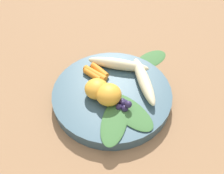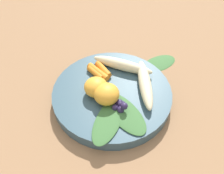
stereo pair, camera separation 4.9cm
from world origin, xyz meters
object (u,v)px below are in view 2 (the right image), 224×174
object	(u,v)px
banana_peeled_right	(145,83)
banana_peeled_left	(122,65)
bowl	(112,94)
orange_segment_near	(106,94)
kale_leaf_stray	(159,63)

from	to	relation	value
banana_peeled_right	banana_peeled_left	bearing A→B (deg)	35.94
bowl	banana_peeled_left	xyz separation A→B (m)	(0.06, 0.04, 0.03)
orange_segment_near	kale_leaf_stray	bearing A→B (deg)	8.07
bowl	banana_peeled_left	size ratio (longest dim) A/B	1.79
banana_peeled_right	kale_leaf_stray	bearing A→B (deg)	-27.33
banana_peeled_left	bowl	bearing A→B (deg)	91.95
orange_segment_near	kale_leaf_stray	distance (m)	0.21
bowl	banana_peeled_right	world-z (taller)	banana_peeled_right
kale_leaf_stray	banana_peeled_right	bearing A→B (deg)	-146.86
banana_peeled_right	bowl	bearing A→B (deg)	93.98
banana_peeled_left	orange_segment_near	bearing A→B (deg)	91.45
banana_peeled_left	orange_segment_near	xyz separation A→B (m)	(-0.09, -0.05, 0.01)
kale_leaf_stray	orange_segment_near	bearing A→B (deg)	-164.06
bowl	banana_peeled_left	distance (m)	0.08
banana_peeled_right	kale_leaf_stray	distance (m)	0.13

